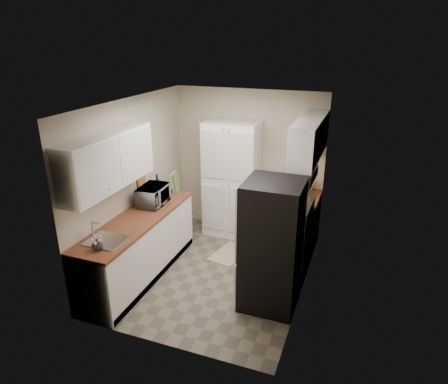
% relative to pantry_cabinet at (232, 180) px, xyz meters
% --- Properties ---
extents(ground, '(3.20, 3.20, 0.00)m').
position_rel_pantry_cabinet_xyz_m(ground, '(0.20, -1.32, -1.00)').
color(ground, '#665B4C').
rests_on(ground, ground).
extents(room_shell, '(2.64, 3.24, 2.52)m').
position_rel_pantry_cabinet_xyz_m(room_shell, '(0.18, -1.32, 0.63)').
color(room_shell, beige).
rests_on(room_shell, ground).
extents(pantry_cabinet, '(0.90, 0.55, 2.00)m').
position_rel_pantry_cabinet_xyz_m(pantry_cabinet, '(0.00, 0.00, 0.00)').
color(pantry_cabinet, white).
rests_on(pantry_cabinet, ground).
extents(base_cabinet_left, '(0.60, 2.30, 0.88)m').
position_rel_pantry_cabinet_xyz_m(base_cabinet_left, '(-0.79, -1.75, -0.56)').
color(base_cabinet_left, white).
rests_on(base_cabinet_left, ground).
extents(countertop_left, '(0.63, 2.33, 0.04)m').
position_rel_pantry_cabinet_xyz_m(countertop_left, '(-0.79, -1.75, -0.10)').
color(countertop_left, brown).
rests_on(countertop_left, base_cabinet_left).
extents(base_cabinet_right, '(0.60, 0.80, 0.88)m').
position_rel_pantry_cabinet_xyz_m(base_cabinet_right, '(1.19, -0.12, -0.56)').
color(base_cabinet_right, white).
rests_on(base_cabinet_right, ground).
extents(countertop_right, '(0.63, 0.83, 0.04)m').
position_rel_pantry_cabinet_xyz_m(countertop_right, '(1.19, -0.12, -0.10)').
color(countertop_right, brown).
rests_on(countertop_right, base_cabinet_right).
extents(electric_range, '(0.71, 0.78, 1.13)m').
position_rel_pantry_cabinet_xyz_m(electric_range, '(1.17, -0.93, -0.52)').
color(electric_range, '#B7B7BC').
rests_on(electric_range, ground).
extents(refrigerator, '(0.70, 0.72, 1.70)m').
position_rel_pantry_cabinet_xyz_m(refrigerator, '(1.14, -1.73, -0.15)').
color(refrigerator, '#B7B7BC').
rests_on(refrigerator, ground).
extents(microwave, '(0.39, 0.54, 0.29)m').
position_rel_pantry_cabinet_xyz_m(microwave, '(-0.82, -1.23, 0.06)').
color(microwave, silver).
rests_on(microwave, countertop_left).
extents(wine_bottle, '(0.08, 0.08, 0.31)m').
position_rel_pantry_cabinet_xyz_m(wine_bottle, '(-0.94, -0.88, 0.08)').
color(wine_bottle, black).
rests_on(wine_bottle, countertop_left).
extents(flower_vase, '(0.16, 0.16, 0.14)m').
position_rel_pantry_cabinet_xyz_m(flower_vase, '(-0.75, -2.68, -0.01)').
color(flower_vase, white).
rests_on(flower_vase, countertop_left).
extents(cutting_board, '(0.08, 0.26, 0.33)m').
position_rel_pantry_cabinet_xyz_m(cutting_board, '(-0.74, -0.62, 0.09)').
color(cutting_board, '#50813A').
rests_on(cutting_board, countertop_left).
extents(toaster_oven, '(0.41, 0.47, 0.24)m').
position_rel_pantry_cabinet_xyz_m(toaster_oven, '(1.15, 0.02, 0.04)').
color(toaster_oven, '#A9A9AD').
rests_on(toaster_oven, countertop_right).
extents(fruit_basket, '(0.29, 0.29, 0.10)m').
position_rel_pantry_cabinet_xyz_m(fruit_basket, '(1.15, 0.04, 0.21)').
color(fruit_basket, '#E44D21').
rests_on(fruit_basket, toaster_oven).
extents(kitchen_mat, '(0.58, 0.77, 0.01)m').
position_rel_pantry_cabinet_xyz_m(kitchen_mat, '(0.23, -0.73, -0.99)').
color(kitchen_mat, tan).
rests_on(kitchen_mat, ground).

